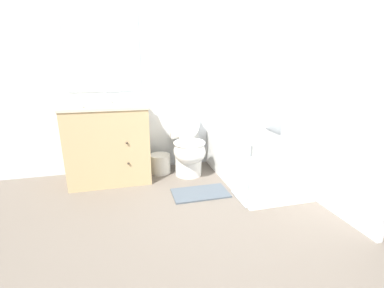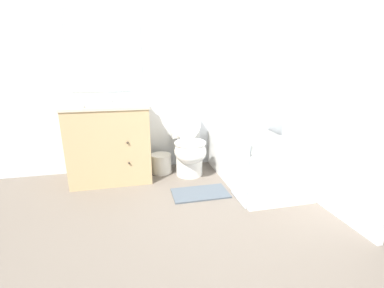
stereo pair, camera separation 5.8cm
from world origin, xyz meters
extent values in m
plane|color=#6B6056|center=(0.00, 0.00, 0.00)|extent=(14.00, 14.00, 0.00)
cube|color=silver|center=(0.00, 1.55, 1.25)|extent=(8.00, 0.05, 2.50)
cube|color=#B2BCC6|center=(-0.77, 1.52, 1.48)|extent=(0.84, 0.01, 0.93)
cube|color=silver|center=(1.25, 0.76, 1.25)|extent=(0.05, 2.53, 2.50)
cube|color=tan|center=(-0.77, 1.25, 0.43)|extent=(0.89, 0.56, 0.86)
cube|color=beige|center=(-0.77, 1.25, 0.88)|extent=(0.91, 0.58, 0.03)
cylinder|color=white|center=(-0.77, 1.25, 0.84)|extent=(0.30, 0.30, 0.10)
sphere|color=#382D23|center=(-0.57, 0.95, 0.52)|extent=(0.02, 0.02, 0.02)
sphere|color=#382D23|center=(-0.57, 0.95, 0.29)|extent=(0.02, 0.02, 0.02)
cylinder|color=silver|center=(-0.77, 1.43, 0.91)|extent=(0.04, 0.04, 0.04)
cylinder|color=silver|center=(-0.77, 1.39, 0.97)|extent=(0.02, 0.11, 0.09)
cylinder|color=silver|center=(-0.83, 1.43, 0.91)|extent=(0.03, 0.03, 0.04)
cylinder|color=silver|center=(-0.72, 1.43, 0.91)|extent=(0.03, 0.03, 0.04)
cylinder|color=white|center=(0.15, 1.15, 0.12)|extent=(0.33, 0.33, 0.23)
ellipsoid|color=white|center=(0.15, 1.10, 0.32)|extent=(0.38, 0.46, 0.29)
torus|color=white|center=(0.15, 1.10, 0.43)|extent=(0.38, 0.38, 0.04)
cube|color=white|center=(0.15, 1.42, 0.58)|extent=(0.35, 0.18, 0.31)
ellipsoid|color=white|center=(0.15, 1.30, 0.64)|extent=(0.36, 0.14, 0.42)
cube|color=white|center=(0.86, 0.84, 0.26)|extent=(0.72, 1.36, 0.51)
cube|color=#ACB1B2|center=(0.86, 0.84, 0.51)|extent=(0.60, 1.24, 0.01)
cube|color=silver|center=(0.49, 0.39, 0.97)|extent=(0.02, 0.35, 1.92)
cylinder|color=silver|center=(-0.19, 1.29, 0.12)|extent=(0.26, 0.26, 0.24)
cube|color=silver|center=(-0.59, 1.33, 0.94)|extent=(0.12, 0.11, 0.09)
ellipsoid|color=white|center=(-0.59, 1.33, 1.00)|extent=(0.05, 0.03, 0.03)
cylinder|color=white|center=(-0.40, 1.32, 0.95)|extent=(0.06, 0.06, 0.12)
cylinder|color=silver|center=(-0.40, 1.32, 1.03)|extent=(0.03, 0.03, 0.03)
cube|color=white|center=(-1.09, 1.07, 0.94)|extent=(0.20, 0.15, 0.09)
cube|color=white|center=(0.66, 0.38, 0.56)|extent=(0.26, 0.23, 0.09)
cube|color=#4C5660|center=(0.15, 0.61, 0.01)|extent=(0.59, 0.33, 0.02)
camera|label=1|loc=(-0.55, -1.76, 1.28)|focal=24.00mm
camera|label=2|loc=(-0.49, -1.77, 1.28)|focal=24.00mm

